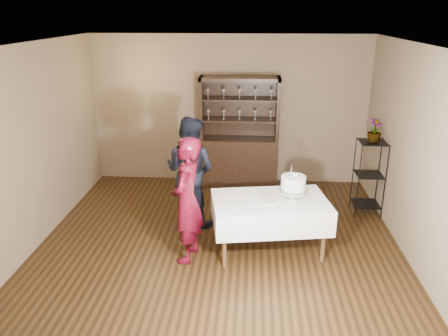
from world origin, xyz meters
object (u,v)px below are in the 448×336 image
at_px(plant_etagere, 369,174).
at_px(woman, 187,200).
at_px(china_hutch, 239,151).
at_px(man, 190,171).
at_px(potted_plant, 374,131).
at_px(cake, 293,185).
at_px(cake_table, 270,212).

relative_size(plant_etagere, woman, 0.73).
bearing_deg(woman, china_hutch, 175.76).
distance_m(woman, man, 1.07).
bearing_deg(man, china_hutch, -92.75).
height_order(plant_etagere, potted_plant, potted_plant).
xyz_separation_m(woman, cake, (1.35, 0.32, 0.12)).
height_order(china_hutch, woman, china_hutch).
bearing_deg(woman, man, -165.99).
distance_m(plant_etagere, cake, 1.81).
distance_m(cake_table, woman, 1.12).
distance_m(man, cake, 1.64).
height_order(man, cake, man).
bearing_deg(plant_etagere, man, -169.85).
bearing_deg(cake_table, man, 145.58).
height_order(man, potted_plant, man).
height_order(cake_table, cake, cake).
bearing_deg(potted_plant, cake, -136.93).
bearing_deg(woman, cake, 111.61).
height_order(china_hutch, man, china_hutch).
relative_size(man, cake, 3.35).
height_order(woman, cake, woman).
distance_m(cake_table, cake, 0.48).
relative_size(cake, potted_plant, 1.37).
relative_size(china_hutch, cake_table, 1.23).
xyz_separation_m(cake, potted_plant, (1.30, 1.21, 0.42)).
distance_m(china_hutch, potted_plant, 2.44).
xyz_separation_m(plant_etagere, woman, (-2.65, -1.55, 0.18)).
relative_size(china_hutch, potted_plant, 5.53).
height_order(cake_table, woman, woman).
distance_m(man, potted_plant, 2.85).
bearing_deg(china_hutch, cake_table, -78.27).
bearing_deg(plant_etagere, cake_table, -140.88).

